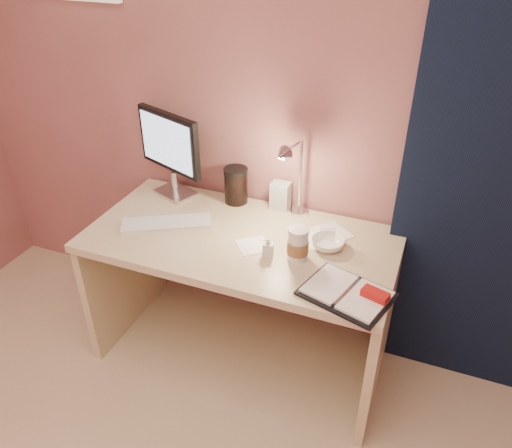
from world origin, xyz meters
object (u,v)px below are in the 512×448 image
at_px(planner, 349,293).
at_px(lotion_bottle, 268,246).
at_px(bowl, 328,244).
at_px(product_box, 280,196).
at_px(keyboard, 167,223).
at_px(desk, 247,268).
at_px(dark_jar, 236,187).
at_px(clear_cup, 327,235).
at_px(coffee_cup, 298,245).
at_px(monitor, 171,147).
at_px(desk_lamp, 300,176).

height_order(planner, lotion_bottle, lotion_bottle).
distance_m(bowl, product_box, 0.40).
bearing_deg(keyboard, desk, -12.68).
distance_m(keyboard, product_box, 0.57).
relative_size(dark_jar, product_box, 1.20).
bearing_deg(clear_cup, coffee_cup, -125.97).
xyz_separation_m(desk, keyboard, (-0.36, -0.11, 0.23)).
height_order(monitor, bowl, monitor).
height_order(lotion_bottle, dark_jar, dark_jar).
relative_size(clear_cup, dark_jar, 0.74).
height_order(bowl, desk_lamp, desk_lamp).
xyz_separation_m(keyboard, desk_lamp, (0.57, 0.24, 0.24)).
xyz_separation_m(keyboard, dark_jar, (0.22, 0.32, 0.07)).
relative_size(desk, dark_jar, 8.52).
relative_size(monitor, keyboard, 1.06).
distance_m(desk, dark_jar, 0.41).
height_order(desk, product_box, product_box).
bearing_deg(desk, dark_jar, 124.19).
bearing_deg(dark_jar, coffee_cup, -38.97).
relative_size(monitor, coffee_cup, 2.99).
relative_size(dark_jar, desk_lamp, 0.41).
bearing_deg(product_box, coffee_cup, -60.79).
bearing_deg(product_box, keyboard, -141.95).
height_order(desk, lotion_bottle, lotion_bottle).
distance_m(keyboard, clear_cup, 0.75).
relative_size(clear_cup, bowl, 0.84).
distance_m(desk, keyboard, 0.45).
bearing_deg(clear_cup, desk, 179.14).
distance_m(planner, lotion_bottle, 0.40).
bearing_deg(desk_lamp, lotion_bottle, -82.59).
height_order(monitor, lotion_bottle, monitor).
height_order(planner, product_box, product_box).
distance_m(keyboard, dark_jar, 0.40).
relative_size(keyboard, coffee_cup, 2.82).
distance_m(coffee_cup, dark_jar, 0.56).
xyz_separation_m(desk, desk_lamp, (0.20, 0.13, 0.48)).
xyz_separation_m(monitor, product_box, (0.56, 0.06, -0.19)).
relative_size(coffee_cup, desk_lamp, 0.37).
height_order(desk, planner, planner).
bearing_deg(desk, bowl, -2.13).
relative_size(desk, product_box, 10.22).
bearing_deg(lotion_bottle, bowl, 34.32).
height_order(keyboard, coffee_cup, coffee_cup).
relative_size(keyboard, product_box, 3.03).
relative_size(desk, clear_cup, 11.52).
bearing_deg(dark_jar, bowl, -23.45).
bearing_deg(planner, desk, 168.11).
xyz_separation_m(planner, dark_jar, (-0.69, 0.52, 0.07)).
relative_size(monitor, clear_cup, 3.63).
xyz_separation_m(desk, product_box, (0.08, 0.24, 0.29)).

